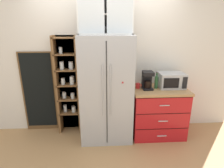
% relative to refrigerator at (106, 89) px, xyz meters
% --- Properties ---
extents(ground_plane, '(10.60, 10.60, 0.00)m').
position_rel_refrigerator_xyz_m(ground_plane, '(-0.00, -0.02, -0.90)').
color(ground_plane, tan).
extents(wall_back_cream, '(4.91, 0.10, 2.55)m').
position_rel_refrigerator_xyz_m(wall_back_cream, '(-0.00, 0.38, 0.37)').
color(wall_back_cream, silver).
rests_on(wall_back_cream, ground).
extents(refrigerator, '(0.86, 0.68, 1.80)m').
position_rel_refrigerator_xyz_m(refrigerator, '(0.00, 0.00, 0.00)').
color(refrigerator, '#ADAFB5').
rests_on(refrigerator, ground).
extents(pantry_shelf_column, '(0.46, 0.26, 1.78)m').
position_rel_refrigerator_xyz_m(pantry_shelf_column, '(-0.68, 0.27, 0.01)').
color(pantry_shelf_column, brown).
rests_on(pantry_shelf_column, ground).
extents(counter_cabinet, '(0.95, 0.64, 0.89)m').
position_rel_refrigerator_xyz_m(counter_cabinet, '(0.93, 0.02, -0.46)').
color(counter_cabinet, red).
rests_on(counter_cabinet, ground).
extents(microwave, '(0.44, 0.33, 0.26)m').
position_rel_refrigerator_xyz_m(microwave, '(1.15, 0.07, 0.12)').
color(microwave, '#ADAFB5').
rests_on(microwave, counter_cabinet).
extents(coffee_maker, '(0.17, 0.20, 0.31)m').
position_rel_refrigerator_xyz_m(coffee_maker, '(0.71, 0.03, 0.14)').
color(coffee_maker, black).
rests_on(coffee_maker, counter_cabinet).
extents(mug_red, '(0.11, 0.07, 0.09)m').
position_rel_refrigerator_xyz_m(mug_red, '(0.55, 0.05, 0.03)').
color(mug_red, red).
rests_on(mug_red, counter_cabinet).
extents(bottle_green, '(0.06, 0.06, 0.29)m').
position_rel_refrigerator_xyz_m(bottle_green, '(0.87, 0.04, 0.12)').
color(bottle_green, '#285B33').
rests_on(bottle_green, counter_cabinet).
extents(upper_cabinet, '(0.83, 0.32, 0.58)m').
position_rel_refrigerator_xyz_m(upper_cabinet, '(-0.00, 0.05, 1.19)').
color(upper_cabinet, silver).
rests_on(upper_cabinet, refrigerator).
extents(chalkboard_menu, '(0.60, 0.04, 1.50)m').
position_rel_refrigerator_xyz_m(chalkboard_menu, '(-1.23, 0.30, -0.14)').
color(chalkboard_menu, brown).
rests_on(chalkboard_menu, ground).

